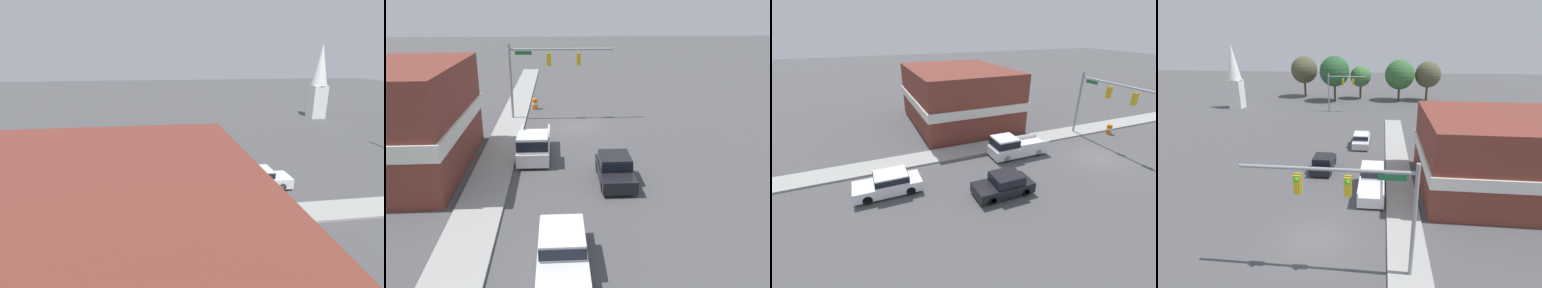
% 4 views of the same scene
% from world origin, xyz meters
% --- Properties ---
extents(ground_plane, '(200.00, 200.00, 0.00)m').
position_xyz_m(ground_plane, '(0.00, 0.00, 0.00)').
color(ground_plane, '#4C4C4F').
extents(sidewalk_curb, '(2.40, 60.00, 0.14)m').
position_xyz_m(sidewalk_curb, '(5.70, 0.00, 0.07)').
color(sidewalk_curb, '#9E9E99').
rests_on(sidewalk_curb, ground).
extents(near_signal_assembly, '(8.98, 0.49, 6.61)m').
position_xyz_m(near_signal_assembly, '(2.80, -2.52, 4.86)').
color(near_signal_assembly, gray).
rests_on(near_signal_assembly, ground).
extents(far_signal_assembly, '(6.47, 0.49, 6.58)m').
position_xyz_m(far_signal_assembly, '(-3.28, 35.38, 4.71)').
color(far_signal_assembly, gray).
rests_on(far_signal_assembly, ground).
extents(car_lead, '(1.88, 4.22, 1.54)m').
position_xyz_m(car_lead, '(-1.55, 10.63, 0.80)').
color(car_lead, black).
rests_on(car_lead, ground).
extents(car_oncoming, '(1.88, 4.67, 1.56)m').
position_xyz_m(car_oncoming, '(1.61, 18.13, 0.81)').
color(car_oncoming, black).
rests_on(car_oncoming, ground).
extents(pickup_truck_parked, '(2.03, 5.29, 1.96)m').
position_xyz_m(pickup_truck_parked, '(3.29, 6.94, 0.96)').
color(pickup_truck_parked, black).
rests_on(pickup_truck_parked, ground).
extents(corner_brick_building, '(13.99, 11.17, 6.47)m').
position_xyz_m(corner_brick_building, '(14.24, 8.12, 3.21)').
color(corner_brick_building, brown).
rests_on(corner_brick_building, ground).
extents(church_steeple, '(2.46, 2.46, 11.33)m').
position_xyz_m(church_steeple, '(-22.61, 36.50, 5.93)').
color(church_steeple, white).
rests_on(church_steeple, ground).
extents(backdrop_tree_left_far, '(5.67, 5.67, 8.63)m').
position_xyz_m(backdrop_tree_left_far, '(-12.89, 48.83, 5.79)').
color(backdrop_tree_left_far, '#4C3823').
rests_on(backdrop_tree_left_far, ground).
extents(backdrop_tree_left_mid, '(5.98, 5.98, 8.97)m').
position_xyz_m(backdrop_tree_left_mid, '(-5.65, 44.57, 5.97)').
color(backdrop_tree_left_mid, '#4C3823').
rests_on(backdrop_tree_left_mid, ground).
extents(backdrop_tree_center, '(4.31, 4.31, 6.87)m').
position_xyz_m(backdrop_tree_center, '(-0.66, 47.78, 4.69)').
color(backdrop_tree_center, '#4C3823').
rests_on(backdrop_tree_center, ground).
extents(backdrop_tree_right_mid, '(5.92, 5.92, 8.23)m').
position_xyz_m(backdrop_tree_right_mid, '(7.32, 46.48, 5.26)').
color(backdrop_tree_right_mid, '#4C3823').
rests_on(backdrop_tree_right_mid, ground).
extents(backdrop_tree_right_far, '(5.17, 5.17, 7.88)m').
position_xyz_m(backdrop_tree_right_far, '(12.99, 47.06, 5.28)').
color(backdrop_tree_right_far, '#4C3823').
rests_on(backdrop_tree_right_far, ground).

